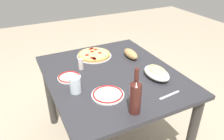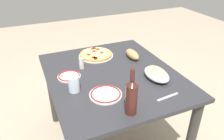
{
  "view_description": "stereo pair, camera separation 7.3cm",
  "coord_description": "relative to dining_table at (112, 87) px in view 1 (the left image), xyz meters",
  "views": [
    {
      "loc": [
        -1.32,
        0.65,
        1.59
      ],
      "look_at": [
        0.0,
        0.0,
        0.76
      ],
      "focal_mm": 35.34,
      "sensor_mm": 36.0,
      "label": 1
    },
    {
      "loc": [
        -1.35,
        0.58,
        1.59
      ],
      "look_at": [
        0.0,
        0.0,
        0.76
      ],
      "focal_mm": 35.34,
      "sensor_mm": 36.0,
      "label": 2
    }
  ],
  "objects": [
    {
      "name": "side_plate_near",
      "position": [
        -0.25,
        0.15,
        0.13
      ],
      "size": [
        0.22,
        0.22,
        0.02
      ],
      "color": "white",
      "rests_on": "dining_table"
    },
    {
      "name": "water_glass",
      "position": [
        -0.11,
        0.33,
        0.18
      ],
      "size": [
        0.08,
        0.08,
        0.11
      ],
      "primitive_type": "cylinder",
      "color": "silver",
      "rests_on": "dining_table"
    },
    {
      "name": "spice_shaker",
      "position": [
        0.17,
        0.19,
        0.17
      ],
      "size": [
        0.04,
        0.04,
        0.09
      ],
      "color": "silver",
      "rests_on": "dining_table"
    },
    {
      "name": "fork_left",
      "position": [
        -0.43,
        -0.21,
        0.13
      ],
      "size": [
        0.03,
        0.17,
        0.0
      ],
      "primitive_type": "cube",
      "rotation": [
        0.0,
        0.0,
        1.67
      ],
      "color": "#B7B7BC",
      "rests_on": "dining_table"
    },
    {
      "name": "wine_bottle",
      "position": [
        -0.46,
        0.08,
        0.24
      ],
      "size": [
        0.07,
        0.07,
        0.29
      ],
      "color": "#471E19",
      "rests_on": "dining_table"
    },
    {
      "name": "baked_pasta_dish",
      "position": [
        -0.2,
        -0.27,
        0.17
      ],
      "size": [
        0.24,
        0.15,
        0.08
      ],
      "color": "white",
      "rests_on": "dining_table"
    },
    {
      "name": "side_plate_far",
      "position": [
        0.08,
        0.32,
        0.13
      ],
      "size": [
        0.17,
        0.17,
        0.02
      ],
      "color": "white",
      "rests_on": "dining_table"
    },
    {
      "name": "dining_table",
      "position": [
        0.0,
        0.0,
        0.0
      ],
      "size": [
        1.12,
        0.96,
        0.73
      ],
      "color": "#2D2D33",
      "rests_on": "ground"
    },
    {
      "name": "bread_loaf",
      "position": [
        0.18,
        -0.27,
        0.16
      ],
      "size": [
        0.19,
        0.08,
        0.07
      ],
      "primitive_type": "ellipsoid",
      "color": "tan",
      "rests_on": "dining_table"
    },
    {
      "name": "pepperoni_pizza",
      "position": [
        0.34,
        0.01,
        0.14
      ],
      "size": [
        0.31,
        0.31,
        0.03
      ],
      "color": "#B7B7BC",
      "rests_on": "dining_table"
    }
  ]
}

